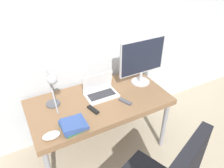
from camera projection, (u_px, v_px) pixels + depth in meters
The scene contains 9 objects.
wall_back at pixel (79, 31), 2.23m from camera, with size 8.00×0.05×2.60m.
desk at pixel (99, 105), 2.27m from camera, with size 1.43×0.74×0.70m.
laptop at pixel (100, 91), 2.29m from camera, with size 0.33×0.22×0.23m.
monitor at pixel (142, 59), 2.36m from camera, with size 0.55×0.21×0.52m.
desk_lamp at pixel (53, 88), 1.94m from camera, with size 0.14×0.29×0.44m.
book_stack at pixel (73, 125), 1.89m from camera, with size 0.22×0.22×0.07m.
tv_remote at pixel (93, 110), 2.09m from camera, with size 0.08×0.15×0.02m.
media_remote at pixel (125, 102), 2.20m from camera, with size 0.09×0.15×0.02m.
game_controller at pixel (51, 135), 1.80m from camera, with size 0.15×0.09×0.04m.
Camera 1 is at (-0.72, -1.26, 2.07)m, focal length 35.00 mm.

